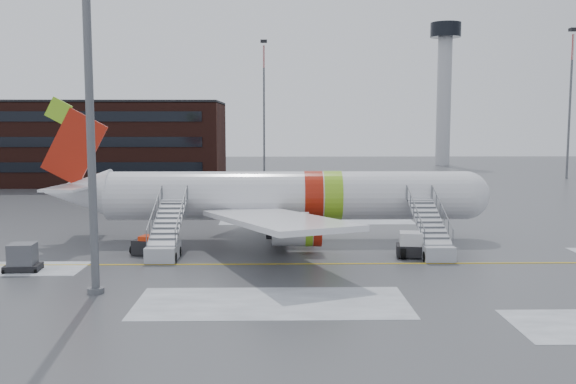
{
  "coord_description": "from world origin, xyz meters",
  "views": [
    {
      "loc": [
        -5.78,
        -42.09,
        9.24
      ],
      "look_at": [
        -4.89,
        5.82,
        4.0
      ],
      "focal_mm": 40.0,
      "sensor_mm": 36.0,
      "label": 1
    }
  ],
  "objects_px": {
    "uld_container": "(23,258)",
    "airliner": "(275,197)",
    "light_mast_near": "(87,21)",
    "pushback_tug": "(416,246)",
    "airstair_aft": "(165,242)",
    "baggage_tractor": "(148,247)",
    "airstair_fwd": "(433,241)"
  },
  "relations": [
    {
      "from": "airstair_fwd",
      "to": "light_mast_near",
      "type": "xyz_separation_m",
      "value": [
        -20.61,
        -9.21,
        13.38
      ]
    },
    {
      "from": "pushback_tug",
      "to": "uld_container",
      "type": "height_order",
      "value": "pushback_tug"
    },
    {
      "from": "airstair_fwd",
      "to": "pushback_tug",
      "type": "xyz_separation_m",
      "value": [
        -1.22,
        -0.31,
        -0.3
      ]
    },
    {
      "from": "airstair_aft",
      "to": "pushback_tug",
      "type": "relative_size",
      "value": 2.36
    },
    {
      "from": "pushback_tug",
      "to": "light_mast_near",
      "type": "xyz_separation_m",
      "value": [
        -19.38,
        -8.89,
        13.67
      ]
    },
    {
      "from": "airliner",
      "to": "airstair_aft",
      "type": "relative_size",
      "value": 4.55
    },
    {
      "from": "airstair_fwd",
      "to": "airliner",
      "type": "bearing_deg",
      "value": 148.97
    },
    {
      "from": "airstair_aft",
      "to": "pushback_tug",
      "type": "bearing_deg",
      "value": -1.04
    },
    {
      "from": "pushback_tug",
      "to": "light_mast_near",
      "type": "height_order",
      "value": "light_mast_near"
    },
    {
      "from": "airliner",
      "to": "pushback_tug",
      "type": "height_order",
      "value": "airliner"
    },
    {
      "from": "uld_container",
      "to": "light_mast_near",
      "type": "relative_size",
      "value": 0.08
    },
    {
      "from": "uld_container",
      "to": "airliner",
      "type": "bearing_deg",
      "value": 33.56
    },
    {
      "from": "airliner",
      "to": "uld_container",
      "type": "xyz_separation_m",
      "value": [
        -15.73,
        -10.44,
        -2.61
      ]
    },
    {
      "from": "uld_container",
      "to": "light_mast_near",
      "type": "xyz_separation_m",
      "value": [
        5.99,
        -5.3,
        13.63
      ]
    },
    {
      "from": "light_mast_near",
      "to": "pushback_tug",
      "type": "bearing_deg",
      "value": 24.65
    },
    {
      "from": "uld_container",
      "to": "pushback_tug",
      "type": "bearing_deg",
      "value": 8.05
    },
    {
      "from": "airliner",
      "to": "light_mast_near",
      "type": "bearing_deg",
      "value": -121.76
    },
    {
      "from": "baggage_tractor",
      "to": "uld_container",
      "type": "bearing_deg",
      "value": -145.72
    },
    {
      "from": "airstair_aft",
      "to": "pushback_tug",
      "type": "distance_m",
      "value": 17.21
    },
    {
      "from": "airliner",
      "to": "pushback_tug",
      "type": "bearing_deg",
      "value": -35.39
    },
    {
      "from": "airstair_fwd",
      "to": "pushback_tug",
      "type": "relative_size",
      "value": 2.36
    },
    {
      "from": "airstair_aft",
      "to": "baggage_tractor",
      "type": "xyz_separation_m",
      "value": [
        -1.31,
        0.78,
        -0.48
      ]
    },
    {
      "from": "airstair_aft",
      "to": "uld_container",
      "type": "distance_m",
      "value": 9.06
    },
    {
      "from": "airstair_aft",
      "to": "light_mast_near",
      "type": "xyz_separation_m",
      "value": [
        -2.18,
        -9.21,
        13.38
      ]
    },
    {
      "from": "airstair_fwd",
      "to": "airstair_aft",
      "type": "height_order",
      "value": "same"
    },
    {
      "from": "airliner",
      "to": "pushback_tug",
      "type": "relative_size",
      "value": 10.76
    },
    {
      "from": "pushback_tug",
      "to": "baggage_tractor",
      "type": "distance_m",
      "value": 18.54
    },
    {
      "from": "baggage_tractor",
      "to": "light_mast_near",
      "type": "distance_m",
      "value": 17.11
    },
    {
      "from": "baggage_tractor",
      "to": "airstair_aft",
      "type": "bearing_deg",
      "value": -30.85
    },
    {
      "from": "airstair_aft",
      "to": "light_mast_near",
      "type": "distance_m",
      "value": 16.39
    },
    {
      "from": "airstair_aft",
      "to": "pushback_tug",
      "type": "height_order",
      "value": "airstair_aft"
    },
    {
      "from": "light_mast_near",
      "to": "baggage_tractor",
      "type": "bearing_deg",
      "value": 84.98
    }
  ]
}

